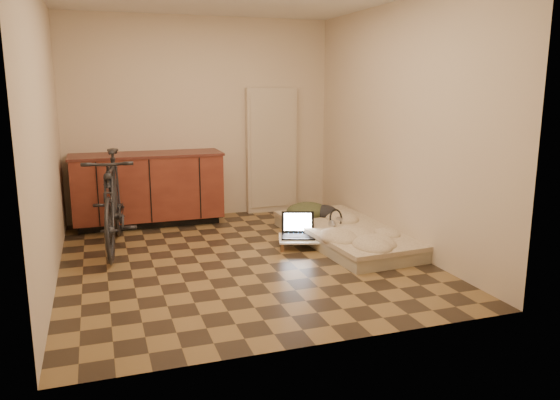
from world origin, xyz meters
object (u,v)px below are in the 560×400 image
object	(u,v)px
bicycle	(113,196)
laptop	(298,231)
futon	(348,234)
lap_desk	(308,239)

from	to	relation	value
bicycle	laptop	bearing A→B (deg)	-8.78
futon	laptop	world-z (taller)	laptop
lap_desk	laptop	size ratio (longest dim) A/B	1.65
bicycle	laptop	world-z (taller)	bicycle
lap_desk	bicycle	bearing A→B (deg)	-179.49
futon	laptop	xyz separation A→B (m)	(-0.59, 0.04, 0.07)
bicycle	futon	world-z (taller)	bicycle
bicycle	lap_desk	world-z (taller)	bicycle
lap_desk	laptop	world-z (taller)	laptop
laptop	futon	bearing A→B (deg)	15.39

